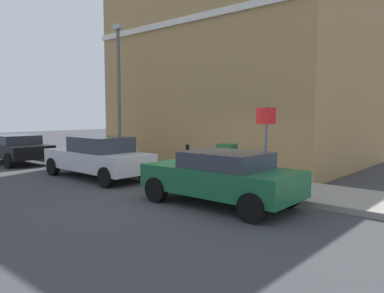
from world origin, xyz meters
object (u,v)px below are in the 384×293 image
object	(u,v)px
car_green	(221,176)
bollard_far_kerb	(132,156)
car_silver	(98,157)
car_black	(16,148)
utility_cabinet	(227,163)
lamppost	(119,88)
street_sign	(266,136)
bollard_near_cabinet	(187,158)

from	to	relation	value
car_green	bollard_far_kerb	bearing A→B (deg)	-16.46
car_silver	car_black	world-z (taller)	car_silver
car_black	car_silver	bearing A→B (deg)	-177.06
utility_cabinet	lamppost	bearing A→B (deg)	90.05
utility_cabinet	street_sign	size ratio (longest dim) A/B	0.50
bollard_far_kerb	lamppost	size ratio (longest dim) A/B	0.18
bollard_far_kerb	street_sign	world-z (taller)	street_sign
bollard_far_kerb	street_sign	distance (m)	5.63
car_green	street_sign	xyz separation A→B (m)	(1.52, -0.34, 0.95)
car_silver	car_green	bearing A→B (deg)	179.04
street_sign	lamppost	xyz separation A→B (m)	(0.77, 7.35, 1.64)
car_green	lamppost	bearing A→B (deg)	-19.13
car_black	bollard_near_cabinet	size ratio (longest dim) A/B	3.80
car_green	car_black	distance (m)	11.66
bollard_near_cabinet	street_sign	distance (m)	3.86
bollard_far_kerb	car_silver	bearing A→B (deg)	164.09
street_sign	lamppost	world-z (taller)	lamppost
car_green	car_silver	bearing A→B (deg)	-3.30
car_black	utility_cabinet	distance (m)	10.40
utility_cabinet	bollard_near_cabinet	distance (m)	1.79
bollard_near_cabinet	lamppost	world-z (taller)	lamppost
utility_cabinet	lamppost	world-z (taller)	lamppost
car_silver	street_sign	bearing A→B (deg)	-166.22
car_green	utility_cabinet	world-z (taller)	car_green
bollard_near_cabinet	street_sign	size ratio (longest dim) A/B	0.45
car_green	bollard_near_cabinet	xyz separation A→B (m)	(2.40, 3.30, -0.01)
utility_cabinet	street_sign	distance (m)	2.23
utility_cabinet	bollard_near_cabinet	size ratio (longest dim) A/B	1.11
car_black	bollard_far_kerb	bearing A→B (deg)	-166.57
street_sign	lamppost	size ratio (longest dim) A/B	0.40
car_green	street_sign	distance (m)	1.82
car_silver	utility_cabinet	size ratio (longest dim) A/B	3.93
car_green	bollard_far_kerb	size ratio (longest dim) A/B	3.81
car_silver	bollard_near_cabinet	xyz separation A→B (m)	(2.18, -2.25, -0.05)
car_green	car_black	size ratio (longest dim) A/B	1.00
utility_cabinet	car_silver	bearing A→B (deg)	117.22
car_black	utility_cabinet	world-z (taller)	utility_cabinet
car_green	bollard_near_cabinet	world-z (taller)	car_green
lamppost	bollard_far_kerb	bearing A→B (deg)	-115.32
car_green	utility_cabinet	size ratio (longest dim) A/B	3.44
car_green	street_sign	bearing A→B (deg)	-103.56
car_black	bollard_near_cabinet	bearing A→B (deg)	-163.07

